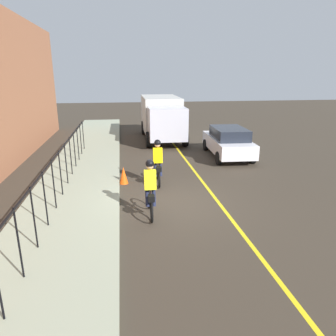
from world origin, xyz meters
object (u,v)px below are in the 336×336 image
Objects in this scene: cyclist_follow at (150,188)px; patrol_sedan at (228,142)px; box_truck_background at (162,116)px; cyclist_lead at (158,162)px; traffic_cone_near at (124,175)px.

cyclist_follow reaches higher than patrol_sedan.
patrol_sedan is 6.06m from box_truck_background.
cyclist_follow is 0.41× the size of patrol_sedan.
cyclist_lead is 5.66m from patrol_sedan.
patrol_sedan is at bearing -46.89° from cyclist_lead.
cyclist_follow is at bearing 147.32° from patrol_sedan.
cyclist_follow reaches higher than traffic_cone_near.
cyclist_follow is 2.62× the size of traffic_cone_near.
cyclist_follow is (-2.88, 0.57, 0.00)m from cyclist_lead.
cyclist_lead is at bearing 134.93° from patrol_sedan.
patrol_sedan is 0.67× the size of box_truck_background.
cyclist_follow is at bearing -165.84° from traffic_cone_near.
cyclist_lead is 1.00× the size of cyclist_follow.
box_truck_background is (5.29, 2.86, 0.73)m from patrol_sedan.
cyclist_lead reaches higher than traffic_cone_near.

